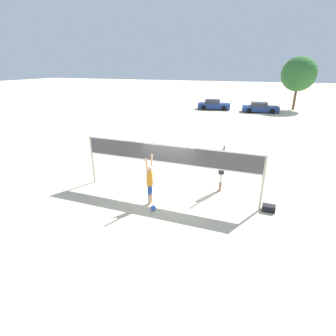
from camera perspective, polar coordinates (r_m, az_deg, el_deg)
name	(u,v)px	position (r m, az deg, el deg)	size (l,w,h in m)	color
ground_plane	(168,195)	(12.87, 0.00, -5.80)	(200.00, 200.00, 0.00)	beige
volleyball_net	(168,158)	(12.12, 0.00, 2.23)	(8.59, 0.10, 2.54)	beige
player_spiker	(150,179)	(11.57, -4.03, -2.48)	(0.28, 0.72, 2.28)	tan
player_blocker	(222,168)	(13.05, 11.59, -0.06)	(0.28, 0.72, 2.27)	#8C664C
volleyball	(153,208)	(11.53, -3.23, -8.67)	(0.23, 0.23, 0.23)	blue
gear_bag	(269,208)	(12.26, 21.06, -8.13)	(0.54, 0.36, 0.27)	black
parked_car_near	(214,105)	(39.03, 9.94, 13.38)	(4.67, 2.32, 1.39)	navy
parked_car_mid	(260,108)	(38.06, 19.38, 12.26)	(4.86, 2.46, 1.30)	navy
tree_left_cluster	(299,74)	(42.07, 26.60, 17.83)	(4.61, 4.61, 7.11)	brown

